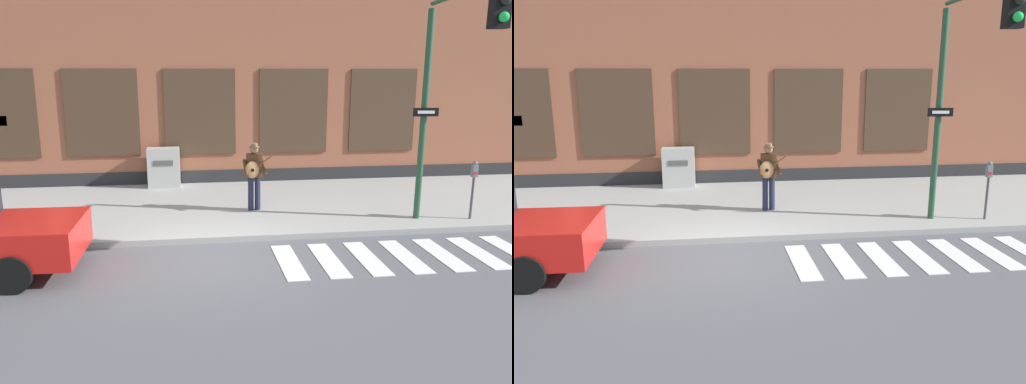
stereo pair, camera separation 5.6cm
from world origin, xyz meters
TOP-DOWN VIEW (x-y plane):
  - ground_plane at (0.00, 0.00)m, footprint 160.00×160.00m
  - sidewalk at (0.00, 3.82)m, footprint 28.00×5.71m
  - building_backdrop at (-0.00, 8.67)m, footprint 28.00×4.06m
  - crosswalk at (3.89, -0.33)m, footprint 5.20×1.90m
  - busker at (1.25, 3.08)m, footprint 0.71×0.53m
  - traffic_light at (5.03, 0.56)m, footprint 0.69×3.36m
  - parking_meter at (6.41, 1.57)m, footprint 0.13×0.11m
  - utility_box at (-1.18, 6.23)m, footprint 0.99×0.56m

SIDE VIEW (x-z plane):
  - ground_plane at x=0.00m, z-range 0.00..0.00m
  - crosswalk at x=3.89m, z-range 0.00..0.01m
  - sidewalk at x=0.00m, z-range 0.00..0.14m
  - utility_box at x=-1.18m, z-range 0.14..1.37m
  - parking_meter at x=6.41m, z-range 0.37..1.80m
  - busker at x=1.25m, z-range 0.26..2.01m
  - traffic_light at x=5.03m, z-range 1.14..6.24m
  - building_backdrop at x=0.00m, z-range -0.01..7.50m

